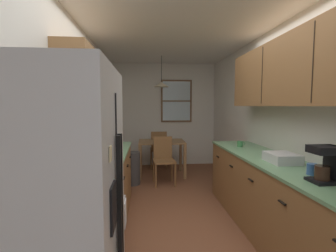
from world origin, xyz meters
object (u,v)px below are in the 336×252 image
at_px(dining_table, 162,147).
at_px(dining_chair_near, 164,158).
at_px(mug_spare, 312,169).
at_px(dish_rack, 282,158).
at_px(dining_chair_far, 159,148).
at_px(stove_range, 82,226).
at_px(coffee_maker, 328,163).
at_px(storage_canister, 93,154).
at_px(microwave_over_range, 63,90).
at_px(refrigerator, 52,226).
at_px(trash_bin, 133,168).
at_px(mug_by_coffeemaker, 240,144).

distance_m(dining_table, dining_chair_near, 0.57).
xyz_separation_m(mug_spare, dish_rack, (-0.01, 0.46, 0.00)).
bearing_deg(dining_chair_far, stove_range, -103.15).
bearing_deg(coffee_maker, dining_table, 107.86).
bearing_deg(storage_canister, microwave_over_range, -101.84).
height_order(dining_chair_far, coffee_maker, coffee_maker).
height_order(microwave_over_range, storage_canister, microwave_over_range).
relative_size(refrigerator, trash_bin, 2.74).
height_order(storage_canister, coffee_maker, coffee_maker).
distance_m(refrigerator, dining_chair_near, 3.41).
xyz_separation_m(dining_table, dining_chair_far, (-0.03, 0.56, -0.12)).
xyz_separation_m(dining_table, trash_bin, (-0.59, -0.57, -0.31)).
relative_size(storage_canister, coffee_maker, 0.70).
relative_size(dining_chair_near, dining_chair_far, 1.00).
height_order(dining_table, trash_bin, dining_table).
xyz_separation_m(dining_chair_far, mug_spare, (1.15, -3.76, 0.45)).
bearing_deg(stove_range, mug_by_coffeemaker, 35.21).
xyz_separation_m(refrigerator, dish_rack, (1.95, 1.11, 0.10)).
bearing_deg(refrigerator, microwave_over_range, 101.98).
relative_size(dining_chair_far, coffee_maker, 3.08).
xyz_separation_m(dining_chair_near, storage_canister, (-0.90, -2.03, 0.50)).
bearing_deg(dish_rack, stove_range, -169.66).
bearing_deg(mug_by_coffeemaker, trash_bin, 144.65).
height_order(refrigerator, dining_chair_near, refrigerator).
relative_size(refrigerator, dining_table, 1.76).
distance_m(dining_table, storage_canister, 2.76).
bearing_deg(microwave_over_range, storage_canister, 78.16).
xyz_separation_m(dining_chair_far, storage_canister, (-0.86, -3.14, 0.50)).
relative_size(refrigerator, stove_range, 1.55).
xyz_separation_m(coffee_maker, dish_rack, (0.01, 0.67, -0.10)).
relative_size(dining_chair_far, trash_bin, 1.44).
distance_m(trash_bin, storage_canister, 2.15).
distance_m(dining_table, coffee_maker, 3.61).
distance_m(dining_table, mug_by_coffeemaker, 2.05).
relative_size(dining_table, dish_rack, 2.86).
height_order(dining_table, mug_by_coffeemaker, mug_by_coffeemaker).
bearing_deg(storage_canister, trash_bin, 81.54).
height_order(trash_bin, dish_rack, dish_rack).
distance_m(mug_by_coffeemaker, dish_rack, 1.00).
bearing_deg(dining_table, stove_range, -105.97).
bearing_deg(mug_spare, trash_bin, 123.07).
distance_m(microwave_over_range, dining_chair_near, 2.96).
relative_size(dining_chair_near, mug_spare, 7.26).
bearing_deg(coffee_maker, microwave_over_range, 171.64).
relative_size(refrigerator, mug_by_coffeemaker, 14.24).
bearing_deg(dining_chair_far, coffee_maker, -74.10).
distance_m(coffee_maker, dish_rack, 0.68).
xyz_separation_m(coffee_maker, mug_spare, (0.02, 0.21, -0.10)).
bearing_deg(dining_table, mug_by_coffeemaker, -58.79).
distance_m(storage_canister, dish_rack, 2.01).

